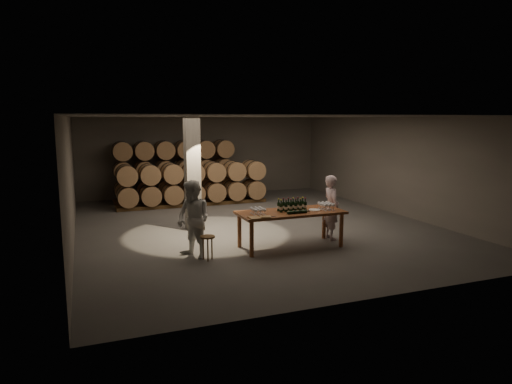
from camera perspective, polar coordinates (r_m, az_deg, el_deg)
name	(u,v)px	position (r m, az deg, el deg)	size (l,w,h in m)	color
room	(193,174)	(13.02, -7.94, 2.29)	(12.00, 12.00, 12.00)	#53514E
tasting_table	(291,215)	(11.20, 4.35, -2.93)	(2.60, 1.10, 0.90)	brown
barrel_stack_back	(175,169)	(18.02, -10.12, 2.82)	(4.70, 0.95, 2.31)	brown
barrel_stack_front	(193,183)	(16.78, -7.87, 1.15)	(5.48, 0.95, 1.57)	brown
bottle_cluster	(292,206)	(11.23, 4.52, -1.78)	(0.73, 0.23, 0.31)	black
lying_bottles	(297,212)	(10.91, 5.18, -2.51)	(0.60, 0.08, 0.08)	black
glass_cluster_left	(258,209)	(10.78, 0.24, -2.20)	(0.30, 0.41, 0.16)	silver
glass_cluster_right	(326,204)	(11.50, 8.76, -1.53)	(0.31, 0.42, 0.17)	silver
plate	(314,210)	(11.37, 7.32, -2.23)	(0.29, 0.29, 0.02)	white
notebook_near	(265,217)	(10.44, 1.18, -3.14)	(0.25, 0.20, 0.03)	olive
notebook_corner	(255,218)	(10.35, -0.18, -3.25)	(0.25, 0.31, 0.03)	olive
pen	(273,217)	(10.53, 2.16, -3.08)	(0.01, 0.01, 0.13)	black
stool	(208,240)	(10.28, -6.08, -6.04)	(0.33, 0.33, 0.55)	brown
person_man	(331,207)	(12.07, 9.41, -1.91)	(0.62, 0.41, 1.69)	beige
person_woman	(194,220)	(10.39, -7.82, -3.43)	(0.86, 0.67, 1.78)	silver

